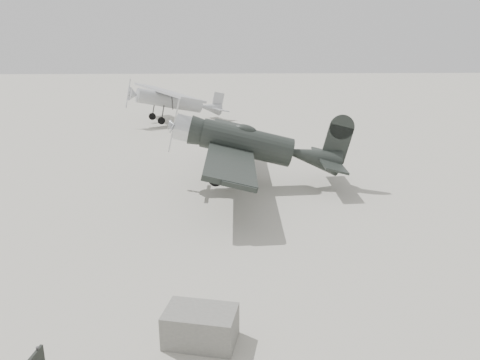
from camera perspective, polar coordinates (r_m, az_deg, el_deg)
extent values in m
plane|color=#A7A494|center=(19.92, 5.58, -5.26)|extent=(160.00, 160.00, 0.00)
cylinder|color=black|center=(24.01, 0.83, 4.45)|extent=(4.71, 1.60, 1.49)
cone|color=black|center=(24.34, 9.13, 4.53)|extent=(2.80, 1.45, 1.38)
cylinder|color=silver|center=(24.15, -6.90, 4.40)|extent=(0.99, 1.34, 1.32)
cone|color=silver|center=(24.23, -8.40, 4.38)|extent=(0.39, 0.60, 0.59)
cube|color=silver|center=(24.22, -8.23, 4.38)|extent=(0.07, 0.19, 2.76)
ellipsoid|color=black|center=(23.87, 0.32, 5.99)|extent=(1.19, 0.75, 0.49)
cube|color=black|center=(24.09, -0.95, 3.58)|extent=(2.55, 12.80, 0.23)
cube|color=black|center=(24.48, 11.10, 4.63)|extent=(1.28, 4.49, 0.11)
cube|color=black|center=(24.34, 11.59, 6.70)|extent=(1.28, 0.14, 1.91)
cylinder|color=black|center=(23.11, -2.01, -0.77)|extent=(0.73, 0.19, 0.72)
cylinder|color=black|center=(25.86, -1.86, 1.20)|extent=(0.73, 0.19, 0.72)
cylinder|color=#333333|center=(22.90, -2.03, 0.92)|extent=(0.12, 0.12, 1.49)
cylinder|color=#333333|center=(25.67, -1.87, 2.72)|extent=(0.12, 0.12, 1.49)
cylinder|color=black|center=(24.65, 11.64, 3.46)|extent=(0.24, 0.09, 0.23)
cylinder|color=#ACAEB1|center=(42.32, -8.56, 9.54)|extent=(5.86, 3.73, 1.25)
cone|color=#ACAEB1|center=(43.80, -3.59, 9.95)|extent=(2.34, 1.92, 1.14)
cone|color=#ACAEB1|center=(41.34, -12.91, 9.12)|extent=(1.13, 1.36, 1.18)
cube|color=#ACAEB1|center=(41.22, -13.53, 9.05)|extent=(0.12, 0.17, 2.50)
cube|color=#ACAEB1|center=(42.08, -9.20, 10.43)|extent=(7.44, 12.18, 0.20)
cube|color=#ACAEB1|center=(44.03, -2.91, 10.07)|extent=(2.62, 3.92, 0.09)
cube|color=#ACAEB1|center=(43.99, -2.79, 11.04)|extent=(0.96, 0.53, 1.48)
cylinder|color=black|center=(41.12, -9.06, 6.85)|extent=(0.64, 0.42, 0.64)
cylinder|color=black|center=(43.46, -10.16, 7.35)|extent=(0.64, 0.42, 0.64)
cylinder|color=#333333|center=(41.01, -9.10, 7.74)|extent=(0.14, 0.14, 1.36)
cylinder|color=#333333|center=(43.35, -10.21, 8.19)|extent=(0.14, 0.14, 1.36)
cylinder|color=black|center=(44.18, -2.63, 9.58)|extent=(0.22, 0.16, 0.20)
cube|color=#65645E|center=(12.61, -4.83, -17.34)|extent=(2.02, 1.50, 0.91)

